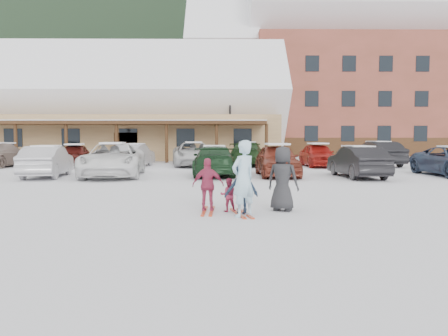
{
  "coord_description": "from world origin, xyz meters",
  "views": [
    {
      "loc": [
        0.16,
        -10.67,
        1.82
      ],
      "look_at": [
        0.3,
        1.0,
        1.0
      ],
      "focal_mm": 35.0,
      "sensor_mm": 36.0,
      "label": 1
    }
  ],
  "objects_px": {
    "parked_car_5": "(357,162)",
    "parked_car_11": "(248,154)",
    "alpine_hotel": "(346,76)",
    "parked_car_13": "(378,154)",
    "toddler_red": "(228,195)",
    "parked_car_4": "(277,160)",
    "parked_car_9": "(134,155)",
    "parked_car_8": "(75,155)",
    "parked_car_1": "(47,162)",
    "day_lodge": "(115,113)",
    "bystander_dark": "(283,179)",
    "parked_car_12": "(318,155)",
    "parked_car_3": "(214,161)",
    "adult_skier": "(243,179)",
    "child_navy": "(241,188)",
    "lamp_post": "(230,119)",
    "parked_car_2": "(113,160)",
    "parked_car_7": "(1,155)",
    "parked_car_10": "(193,154)",
    "child_magenta": "(208,185)"
  },
  "relations": [
    {
      "from": "parked_car_5",
      "to": "parked_car_11",
      "type": "relative_size",
      "value": 0.82
    },
    {
      "from": "alpine_hotel",
      "to": "parked_car_13",
      "type": "distance_m",
      "value": 22.62
    },
    {
      "from": "toddler_red",
      "to": "parked_car_4",
      "type": "height_order",
      "value": "parked_car_4"
    },
    {
      "from": "parked_car_13",
      "to": "parked_car_9",
      "type": "bearing_deg",
      "value": -3.23
    },
    {
      "from": "alpine_hotel",
      "to": "parked_car_8",
      "type": "xyz_separation_m",
      "value": [
        -23.07,
        -21.47,
        -7.93
      ]
    },
    {
      "from": "parked_car_4",
      "to": "parked_car_1",
      "type": "bearing_deg",
      "value": -178.93
    },
    {
      "from": "day_lodge",
      "to": "parked_car_13",
      "type": "bearing_deg",
      "value": -29.18
    },
    {
      "from": "bystander_dark",
      "to": "parked_car_12",
      "type": "bearing_deg",
      "value": -78.93
    },
    {
      "from": "parked_car_8",
      "to": "parked_car_3",
      "type": "bearing_deg",
      "value": -46.32
    },
    {
      "from": "day_lodge",
      "to": "parked_car_4",
      "type": "relative_size",
      "value": 6.52
    },
    {
      "from": "adult_skier",
      "to": "toddler_red",
      "type": "xyz_separation_m",
      "value": [
        -0.33,
        0.7,
        -0.47
      ]
    },
    {
      "from": "child_navy",
      "to": "parked_car_5",
      "type": "distance_m",
      "value": 11.07
    },
    {
      "from": "lamp_post",
      "to": "parked_car_5",
      "type": "relative_size",
      "value": 1.35
    },
    {
      "from": "parked_car_3",
      "to": "parked_car_11",
      "type": "distance_m",
      "value": 7.84
    },
    {
      "from": "parked_car_4",
      "to": "parked_car_12",
      "type": "distance_m",
      "value": 7.49
    },
    {
      "from": "parked_car_8",
      "to": "parked_car_2",
      "type": "bearing_deg",
      "value": -69.23
    },
    {
      "from": "parked_car_7",
      "to": "parked_car_11",
      "type": "xyz_separation_m",
      "value": [
        15.29,
        1.18,
        0.02
      ]
    },
    {
      "from": "parked_car_2",
      "to": "parked_car_8",
      "type": "bearing_deg",
      "value": 114.79
    },
    {
      "from": "parked_car_11",
      "to": "parked_car_10",
      "type": "bearing_deg",
      "value": 13.91
    },
    {
      "from": "parked_car_11",
      "to": "parked_car_2",
      "type": "bearing_deg",
      "value": 57.07
    },
    {
      "from": "parked_car_3",
      "to": "parked_car_5",
      "type": "bearing_deg",
      "value": 170.49
    },
    {
      "from": "parked_car_4",
      "to": "alpine_hotel",
      "type": "bearing_deg",
      "value": 67.27
    },
    {
      "from": "parked_car_10",
      "to": "parked_car_11",
      "type": "distance_m",
      "value": 3.51
    },
    {
      "from": "parked_car_4",
      "to": "parked_car_5",
      "type": "relative_size",
      "value": 1.03
    },
    {
      "from": "parked_car_5",
      "to": "parked_car_13",
      "type": "xyz_separation_m",
      "value": [
        3.9,
        8.11,
        0.07
      ]
    },
    {
      "from": "bystander_dark",
      "to": "parked_car_5",
      "type": "distance_m",
      "value": 10.18
    },
    {
      "from": "child_navy",
      "to": "parked_car_2",
      "type": "xyz_separation_m",
      "value": [
        -5.44,
        10.02,
        0.15
      ]
    },
    {
      "from": "parked_car_4",
      "to": "parked_car_5",
      "type": "bearing_deg",
      "value": -12.45
    },
    {
      "from": "lamp_post",
      "to": "parked_car_12",
      "type": "height_order",
      "value": "lamp_post"
    },
    {
      "from": "parked_car_3",
      "to": "parked_car_9",
      "type": "height_order",
      "value": "parked_car_9"
    },
    {
      "from": "child_navy",
      "to": "parked_car_9",
      "type": "bearing_deg",
      "value": -82.11
    },
    {
      "from": "lamp_post",
      "to": "parked_car_13",
      "type": "xyz_separation_m",
      "value": [
        9.31,
        -7.23,
        -2.53
      ]
    },
    {
      "from": "parked_car_1",
      "to": "parked_car_10",
      "type": "height_order",
      "value": "parked_car_10"
    },
    {
      "from": "lamp_post",
      "to": "parked_car_1",
      "type": "xyz_separation_m",
      "value": [
        -8.8,
        -14.94,
        -2.59
      ]
    },
    {
      "from": "parked_car_4",
      "to": "parked_car_10",
      "type": "xyz_separation_m",
      "value": [
        -4.36,
        7.39,
        0.0
      ]
    },
    {
      "from": "parked_car_3",
      "to": "parked_car_10",
      "type": "relative_size",
      "value": 0.89
    },
    {
      "from": "parked_car_11",
      "to": "lamp_post",
      "type": "bearing_deg",
      "value": -74.46
    },
    {
      "from": "day_lodge",
      "to": "parked_car_5",
      "type": "height_order",
      "value": "day_lodge"
    },
    {
      "from": "adult_skier",
      "to": "lamp_post",
      "type": "bearing_deg",
      "value": -130.05
    },
    {
      "from": "alpine_hotel",
      "to": "child_magenta",
      "type": "distance_m",
      "value": 41.45
    },
    {
      "from": "adult_skier",
      "to": "parked_car_7",
      "type": "height_order",
      "value": "adult_skier"
    },
    {
      "from": "parked_car_5",
      "to": "parked_car_12",
      "type": "xyz_separation_m",
      "value": [
        -0.14,
        7.39,
        0.02
      ]
    },
    {
      "from": "child_navy",
      "to": "toddler_red",
      "type": "bearing_deg",
      "value": -60.09
    },
    {
      "from": "adult_skier",
      "to": "toddler_red",
      "type": "bearing_deg",
      "value": -104.38
    },
    {
      "from": "parked_car_9",
      "to": "bystander_dark",
      "type": "bearing_deg",
      "value": 120.4
    },
    {
      "from": "parked_car_5",
      "to": "day_lodge",
      "type": "bearing_deg",
      "value": -54.3
    },
    {
      "from": "lamp_post",
      "to": "parked_car_12",
      "type": "relative_size",
      "value": 1.36
    },
    {
      "from": "parked_car_5",
      "to": "alpine_hotel",
      "type": "bearing_deg",
      "value": -108.65
    },
    {
      "from": "alpine_hotel",
      "to": "child_magenta",
      "type": "xyz_separation_m",
      "value": [
        -14.38,
        -38.05,
        -7.97
      ]
    },
    {
      "from": "child_magenta",
      "to": "parked_car_4",
      "type": "xyz_separation_m",
      "value": [
        3.0,
        9.83,
        0.1
      ]
    }
  ]
}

